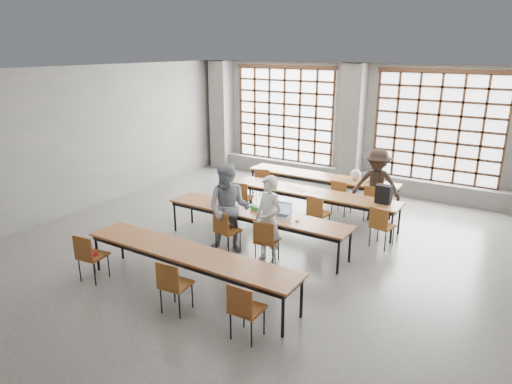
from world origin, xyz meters
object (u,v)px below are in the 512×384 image
(chair_mid_right, at_px, (381,223))
(green_box, at_px, (255,208))
(desk_row_a, at_px, (321,178))
(chair_near_left, at_px, (89,253))
(desk_row_d, at_px, (189,255))
(student_male, at_px, (269,220))
(chair_near_mid, at_px, (173,282))
(chair_front_left, at_px, (225,228))
(desk_row_c, at_px, (256,215))
(red_pouch, at_px, (93,253))
(mouse, at_px, (297,220))
(desk_row_b, at_px, (313,194))
(backpack, at_px, (384,194))
(chair_front_right, at_px, (266,238))
(chair_back_left, at_px, (263,181))
(chair_back_mid, at_px, (341,194))
(chair_near_right, at_px, (244,306))
(chair_back_right, at_px, (373,200))
(phone, at_px, (261,215))
(laptop_back, at_px, (374,180))
(chair_mid_left, at_px, (241,196))
(chair_mid_centre, at_px, (317,211))
(student_back, at_px, (376,185))
(student_female, at_px, (229,209))
(laptop_front, at_px, (282,212))

(chair_mid_right, bearing_deg, green_box, -153.13)
(desk_row_a, distance_m, chair_near_left, 6.24)
(desk_row_d, xyz_separation_m, student_male, (0.54, 1.67, 0.18))
(chair_near_mid, bearing_deg, chair_front_left, 104.90)
(desk_row_c, bearing_deg, chair_mid_right, 29.00)
(red_pouch, bearing_deg, mouse, 46.16)
(desk_row_b, relative_size, backpack, 10.00)
(desk_row_c, xyz_separation_m, chair_front_right, (0.61, -0.63, -0.13))
(desk_row_c, relative_size, chair_back_left, 4.55)
(chair_back_mid, height_order, backpack, backpack)
(chair_back_left, bearing_deg, chair_near_right, -61.48)
(chair_mid_right, bearing_deg, chair_back_right, 113.57)
(desk_row_a, relative_size, chair_back_left, 4.55)
(phone, relative_size, backpack, 0.33)
(chair_mid_right, bearing_deg, desk_row_a, 137.77)
(desk_row_d, bearing_deg, desk_row_c, 91.54)
(green_box, bearing_deg, laptop_back, 66.34)
(chair_back_right, bearing_deg, chair_mid_left, -153.78)
(mouse, xyz_separation_m, backpack, (1.07, 1.92, 0.18))
(chair_back_mid, relative_size, chair_near_left, 1.00)
(green_box, bearing_deg, chair_mid_centre, 52.89)
(desk_row_c, bearing_deg, chair_back_right, 58.09)
(chair_mid_centre, bearing_deg, red_pouch, -121.93)
(desk_row_c, distance_m, chair_near_right, 3.21)
(chair_back_right, bearing_deg, chair_mid_right, -66.43)
(backpack, bearing_deg, desk_row_b, -176.71)
(desk_row_a, relative_size, desk_row_d, 1.00)
(chair_near_mid, height_order, student_back, student_back)
(chair_mid_right, bearing_deg, desk_row_d, -122.36)
(chair_near_mid, bearing_deg, mouse, 76.17)
(desk_row_b, relative_size, chair_near_mid, 4.55)
(chair_mid_centre, height_order, chair_near_right, same)
(chair_near_mid, distance_m, chair_near_right, 1.29)
(desk_row_d, xyz_separation_m, mouse, (0.89, 2.15, 0.08))
(chair_back_right, relative_size, chair_near_mid, 1.00)
(backpack, bearing_deg, green_box, -137.19)
(chair_mid_centre, height_order, chair_front_right, same)
(student_male, bearing_deg, laptop_back, 93.56)
(chair_back_mid, distance_m, chair_front_left, 3.41)
(student_back, bearing_deg, student_female, -132.66)
(student_male, bearing_deg, chair_back_mid, 101.21)
(mouse, xyz_separation_m, green_box, (-1.00, 0.10, 0.03))
(red_pouch, bearing_deg, chair_back_right, 58.49)
(desk_row_b, relative_size, chair_back_mid, 4.55)
(desk_row_a, bearing_deg, laptop_front, -80.30)
(chair_back_left, relative_size, laptop_back, 2.13)
(chair_back_right, distance_m, chair_near_right, 5.39)
(desk_row_c, height_order, chair_mid_left, chair_mid_left)
(chair_mid_right, height_order, chair_near_mid, same)
(desk_row_c, distance_m, chair_back_mid, 2.71)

